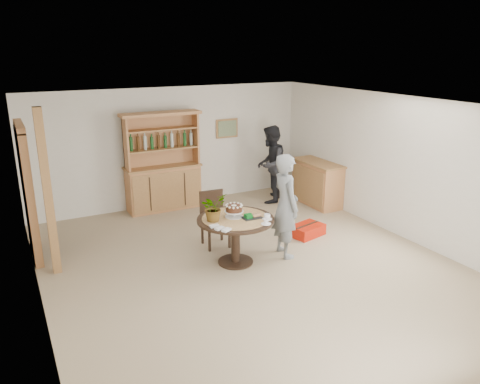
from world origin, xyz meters
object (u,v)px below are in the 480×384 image
at_px(red_suitcase, 307,230).
at_px(dining_chair, 214,215).
at_px(hutch, 163,177).
at_px(dining_table, 236,227).
at_px(adult_person, 270,164).
at_px(sideboard, 317,183).
at_px(teen_boy, 286,206).

bearing_deg(red_suitcase, dining_chair, 151.17).
distance_m(hutch, dining_chair, 2.19).
relative_size(dining_table, red_suitcase, 1.77).
bearing_deg(dining_chair, adult_person, 40.89).
bearing_deg(sideboard, hutch, 157.79).
relative_size(sideboard, dining_chair, 1.33).
bearing_deg(sideboard, teen_boy, -137.38).
distance_m(sideboard, dining_chair, 3.03).
relative_size(hutch, sideboard, 1.62).
distance_m(dining_chair, adult_person, 2.61).
relative_size(hutch, adult_person, 1.21).
bearing_deg(dining_table, red_suitcase, 13.37).
height_order(hutch, dining_table, hutch).
xyz_separation_m(sideboard, dining_chair, (-2.88, -0.94, 0.06)).
relative_size(dining_chair, adult_person, 0.56).
xyz_separation_m(sideboard, teen_boy, (-2.03, -1.87, 0.38)).
distance_m(adult_person, red_suitcase, 2.17).
bearing_deg(sideboard, red_suitcase, -131.67).
xyz_separation_m(dining_chair, red_suitcase, (1.65, -0.44, -0.43)).
relative_size(adult_person, red_suitcase, 2.48).
height_order(dining_table, dining_chair, dining_chair).
bearing_deg(adult_person, red_suitcase, 34.15).
bearing_deg(hutch, teen_boy, -72.07).
height_order(dining_table, adult_person, adult_person).
bearing_deg(teen_boy, dining_table, 90.24).
xyz_separation_m(adult_person, red_suitcase, (-0.42, -2.00, -0.74)).
bearing_deg(dining_table, adult_person, 49.13).
bearing_deg(adult_person, sideboard, 98.22).
bearing_deg(red_suitcase, teen_boy, -162.62).
height_order(hutch, dining_chair, hutch).
distance_m(hutch, dining_table, 3.02).
relative_size(hutch, red_suitcase, 3.00).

